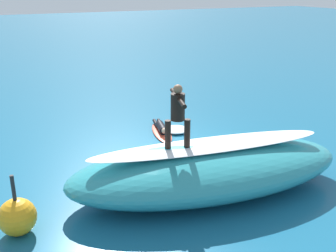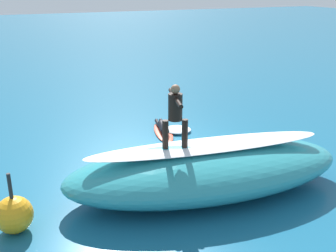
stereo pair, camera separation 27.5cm
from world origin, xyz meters
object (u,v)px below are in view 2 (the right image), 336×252
at_px(surfboard_paddling, 163,132).
at_px(surfer_paddling, 163,127).
at_px(buoy_marker, 14,215).
at_px(surfboard_riding, 175,149).
at_px(surfer_riding, 175,112).

height_order(surfboard_paddling, surfer_paddling, surfer_paddling).
bearing_deg(buoy_marker, surfboard_riding, 179.70).
relative_size(surfboard_riding, surfer_riding, 1.53).
distance_m(surfer_riding, buoy_marker, 3.94).
xyz_separation_m(surfboard_riding, surfer_paddling, (-1.49, -4.07, -1.00)).
bearing_deg(surfer_riding, surfboard_paddling, -94.19).
distance_m(surfboard_paddling, buoy_marker, 6.39).
distance_m(surfer_paddling, buoy_marker, 6.48).
xyz_separation_m(surfboard_riding, surfer_riding, (0.00, 0.00, 0.90)).
distance_m(surfer_riding, surfer_paddling, 4.73).
height_order(surfboard_riding, surfboard_paddling, surfboard_riding).
xyz_separation_m(surfboard_riding, surfboard_paddling, (-1.46, -3.96, -1.15)).
bearing_deg(surfboard_riding, surfer_riding, 0.00).
bearing_deg(surfboard_paddling, surfboard_riding, -6.06).
bearing_deg(buoy_marker, surfer_paddling, -141.24).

